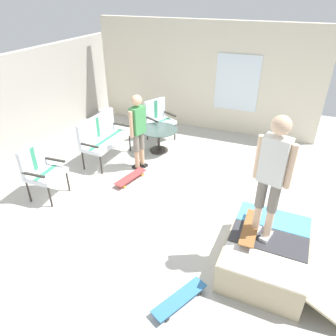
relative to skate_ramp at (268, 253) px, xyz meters
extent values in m
cube|color=beige|center=(0.83, 1.87, -0.30)|extent=(12.00, 12.00, 0.10)
cube|color=beige|center=(4.63, 2.37, 1.15)|extent=(0.20, 6.00, 2.78)
cube|color=silver|center=(4.52, 1.47, 1.10)|extent=(0.03, 1.10, 1.40)
cube|color=tan|center=(0.00, 0.03, -0.01)|extent=(1.52, 1.12, 0.48)
cube|color=silver|center=(-0.49, 0.05, 0.24)|extent=(0.51, 1.04, 0.01)
cube|color=#333338|center=(0.00, 0.03, 0.24)|extent=(0.51, 1.04, 0.01)
cube|color=#4C99D8|center=(0.50, 0.01, 0.24)|extent=(0.51, 1.04, 0.01)
cylinder|color=#B2B2B7|center=(0.02, 0.54, 0.21)|extent=(1.43, 0.10, 0.05)
cube|color=tan|center=(-0.03, -0.80, -0.03)|extent=(1.47, 0.74, 0.40)
cylinder|color=#2D2823|center=(1.28, 3.56, -0.03)|extent=(0.04, 0.04, 0.44)
cylinder|color=#2D2823|center=(2.45, 3.51, -0.03)|extent=(0.04, 0.04, 0.44)
cylinder|color=#2D2823|center=(1.31, 4.03, -0.03)|extent=(0.04, 0.04, 0.44)
cylinder|color=#2D2823|center=(2.47, 3.97, -0.03)|extent=(0.04, 0.04, 0.44)
cube|color=silver|center=(1.88, 3.77, 0.23)|extent=(1.28, 0.61, 0.08)
cube|color=#338C66|center=(1.88, 3.77, 0.28)|extent=(1.21, 0.16, 0.00)
cube|color=silver|center=(1.89, 4.00, 0.52)|extent=(1.25, 0.14, 0.50)
cube|color=#338C66|center=(1.89, 4.00, 0.52)|extent=(0.10, 0.09, 0.46)
cube|color=#2D2823|center=(1.27, 3.80, 0.39)|extent=(0.06, 0.47, 0.04)
cube|color=#2D2823|center=(2.48, 3.74, 0.39)|extent=(0.06, 0.47, 0.04)
cylinder|color=#2D2823|center=(2.99, 2.98, -0.03)|extent=(0.04, 0.04, 0.44)
cylinder|color=#2D2823|center=(3.47, 2.74, -0.03)|extent=(0.04, 0.04, 0.44)
cylinder|color=#2D2823|center=(3.20, 3.41, -0.03)|extent=(0.04, 0.04, 0.44)
cylinder|color=#2D2823|center=(3.68, 3.16, -0.03)|extent=(0.04, 0.04, 0.44)
cube|color=silver|center=(3.34, 3.07, 0.23)|extent=(0.80, 0.77, 0.08)
cube|color=#338C66|center=(3.34, 3.07, 0.28)|extent=(0.56, 0.35, 0.00)
cube|color=silver|center=(3.44, 3.28, 0.52)|extent=(0.59, 0.35, 0.50)
cube|color=#338C66|center=(3.44, 3.28, 0.52)|extent=(0.13, 0.12, 0.46)
cube|color=#2D2823|center=(3.08, 3.20, 0.39)|extent=(0.25, 0.44, 0.04)
cube|color=#2D2823|center=(3.60, 2.94, 0.39)|extent=(0.25, 0.44, 0.04)
cylinder|color=#2D2823|center=(-0.04, 3.78, -0.03)|extent=(0.04, 0.04, 0.44)
cylinder|color=#2D2823|center=(0.50, 3.81, -0.03)|extent=(0.04, 0.04, 0.44)
cylinder|color=#2D2823|center=(-0.06, 4.25, -0.03)|extent=(0.04, 0.04, 0.44)
cylinder|color=#2D2823|center=(0.48, 4.28, -0.03)|extent=(0.04, 0.04, 0.44)
cube|color=silver|center=(0.22, 4.03, 0.23)|extent=(0.65, 0.58, 0.08)
cube|color=#338C66|center=(0.22, 4.03, 0.28)|extent=(0.58, 0.13, 0.00)
cube|color=silver|center=(0.21, 4.27, 0.52)|extent=(0.62, 0.11, 0.50)
cube|color=#338C66|center=(0.21, 4.27, 0.52)|extent=(0.10, 0.09, 0.46)
cube|color=#2D2823|center=(-0.07, 4.02, 0.39)|extent=(0.06, 0.47, 0.04)
cube|color=#2D2823|center=(0.51, 4.05, 0.39)|extent=(0.06, 0.47, 0.04)
cylinder|color=#2D2823|center=(2.74, 2.87, 0.03)|extent=(0.06, 0.06, 0.55)
cylinder|color=#2D2823|center=(2.74, 2.87, -0.23)|extent=(0.44, 0.44, 0.03)
cylinder|color=#425651|center=(2.74, 2.87, 0.31)|extent=(0.90, 0.90, 0.02)
cube|color=black|center=(1.77, 2.96, -0.22)|extent=(0.16, 0.26, 0.05)
cylinder|color=tan|center=(1.77, 2.96, 0.00)|extent=(0.10, 0.10, 0.38)
cylinder|color=slate|center=(1.77, 2.96, 0.38)|extent=(0.13, 0.13, 0.38)
cube|color=black|center=(1.93, 2.92, -0.22)|extent=(0.16, 0.26, 0.05)
cylinder|color=tan|center=(1.93, 2.92, 0.00)|extent=(0.10, 0.10, 0.38)
cylinder|color=slate|center=(1.93, 2.92, 0.38)|extent=(0.13, 0.13, 0.38)
cube|color=#3F8C4C|center=(1.85, 2.94, 0.86)|extent=(0.35, 0.25, 0.57)
sphere|color=tan|center=(1.85, 2.94, 1.28)|extent=(0.22, 0.22, 0.22)
cylinder|color=tan|center=(1.65, 2.99, 0.84)|extent=(0.08, 0.08, 0.54)
cylinder|color=tan|center=(2.04, 2.90, 0.84)|extent=(0.08, 0.08, 0.54)
cube|color=silver|center=(0.03, 0.08, 0.27)|extent=(0.26, 0.17, 0.05)
cylinder|color=beige|center=(0.03, 0.08, 0.50)|extent=(0.10, 0.10, 0.41)
cylinder|color=slate|center=(0.03, 0.08, 0.92)|extent=(0.13, 0.13, 0.41)
cube|color=silver|center=(0.08, 0.24, 0.27)|extent=(0.26, 0.17, 0.05)
cylinder|color=beige|center=(0.08, 0.24, 0.50)|extent=(0.10, 0.10, 0.41)
cylinder|color=slate|center=(0.08, 0.24, 0.92)|extent=(0.13, 0.13, 0.41)
cube|color=silver|center=(0.05, 0.16, 1.43)|extent=(0.26, 0.36, 0.61)
sphere|color=beige|center=(0.05, 0.16, 1.88)|extent=(0.23, 0.23, 0.23)
cylinder|color=beige|center=(0.00, -0.04, 1.41)|extent=(0.08, 0.08, 0.58)
cylinder|color=beige|center=(0.11, 0.35, 1.41)|extent=(0.08, 0.08, 0.58)
cube|color=#B23838|center=(1.28, 2.87, -0.15)|extent=(0.82, 0.38, 0.02)
cylinder|color=gold|center=(1.53, 2.73, -0.22)|extent=(0.06, 0.04, 0.06)
cylinder|color=gold|center=(1.57, 2.88, -0.22)|extent=(0.06, 0.04, 0.06)
cylinder|color=gold|center=(0.99, 2.85, -0.22)|extent=(0.06, 0.04, 0.06)
cylinder|color=gold|center=(1.02, 3.01, -0.22)|extent=(0.06, 0.04, 0.06)
cube|color=#3372B2|center=(-1.04, 0.93, -0.15)|extent=(0.80, 0.54, 0.02)
cylinder|color=#333333|center=(-0.83, 0.73, -0.22)|extent=(0.06, 0.05, 0.06)
cylinder|color=#333333|center=(-0.75, 0.88, -0.22)|extent=(0.06, 0.05, 0.06)
cylinder|color=#333333|center=(-1.33, 0.99, -0.22)|extent=(0.06, 0.05, 0.06)
cylinder|color=#333333|center=(-1.25, 1.13, -0.22)|extent=(0.06, 0.05, 0.06)
cube|color=brown|center=(0.05, 0.30, 0.34)|extent=(0.80, 0.20, 0.01)
cylinder|color=#333333|center=(0.33, 0.22, 0.27)|extent=(0.06, 0.03, 0.06)
cylinder|color=#333333|center=(0.33, 0.38, 0.27)|extent=(0.06, 0.03, 0.06)
cylinder|color=#333333|center=(-0.23, 0.22, 0.27)|extent=(0.06, 0.03, 0.06)
cylinder|color=#333333|center=(-0.23, 0.38, 0.27)|extent=(0.06, 0.03, 0.06)
camera|label=1|loc=(-3.46, 0.10, 3.24)|focal=33.40mm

